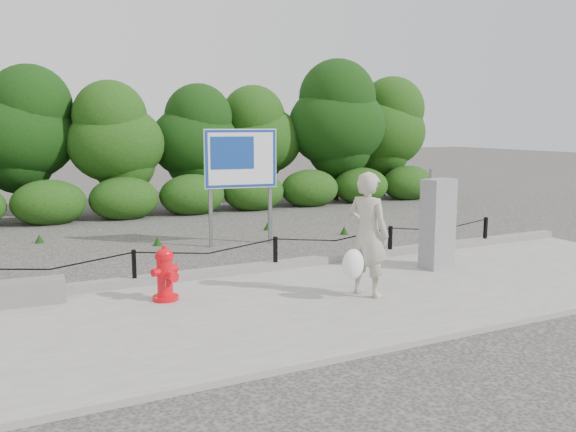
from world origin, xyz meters
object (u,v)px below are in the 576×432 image
(fire_hydrant, at_px, (165,274))
(utility_cabinet, at_px, (438,224))
(pedestrian, at_px, (367,236))
(concrete_block, at_px, (25,292))
(advertising_sign, at_px, (240,164))

(fire_hydrant, height_order, utility_cabinet, utility_cabinet)
(pedestrian, distance_m, concrete_block, 5.05)
(fire_hydrant, height_order, advertising_sign, advertising_sign)
(fire_hydrant, relative_size, concrete_block, 0.75)
(fire_hydrant, xyz_separation_m, advertising_sign, (2.72, 3.65, 1.33))
(pedestrian, relative_size, utility_cabinet, 1.06)
(fire_hydrant, distance_m, utility_cabinet, 4.96)
(pedestrian, bearing_deg, advertising_sign, -23.06)
(pedestrian, distance_m, advertising_sign, 4.85)
(fire_hydrant, xyz_separation_m, concrete_block, (-1.87, 0.71, -0.22))
(utility_cabinet, height_order, advertising_sign, advertising_sign)
(fire_hydrant, distance_m, pedestrian, 3.04)
(utility_cabinet, bearing_deg, fire_hydrant, 165.23)
(concrete_block, xyz_separation_m, utility_cabinet, (6.81, -0.90, 0.63))
(fire_hydrant, xyz_separation_m, pedestrian, (2.77, -1.13, 0.52))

